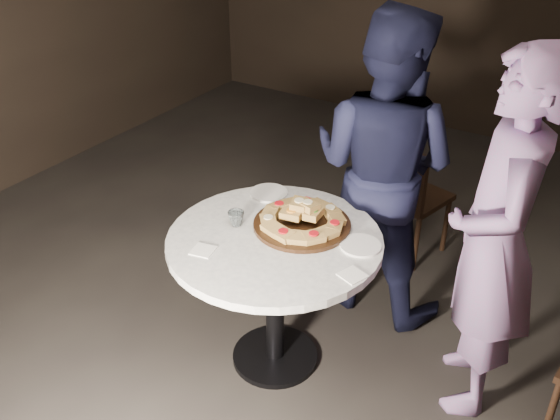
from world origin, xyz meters
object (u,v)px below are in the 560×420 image
(serving_board, at_px, (302,225))
(chair_far, at_px, (407,192))
(water_glass, at_px, (236,218))
(table, at_px, (275,262))
(diner_navy, at_px, (383,167))
(diner_teal, at_px, (495,242))
(focaccia_pile, at_px, (302,217))

(serving_board, distance_m, chair_far, 1.19)
(serving_board, distance_m, water_glass, 0.33)
(table, height_order, chair_far, chair_far)
(table, bearing_deg, chair_far, 81.71)
(chair_far, bearing_deg, water_glass, 86.91)
(diner_navy, bearing_deg, water_glass, 65.26)
(diner_teal, bearing_deg, table, -90.18)
(table, distance_m, serving_board, 0.23)
(diner_navy, bearing_deg, chair_far, -83.56)
(diner_teal, bearing_deg, diner_navy, -141.00)
(focaccia_pile, xyz_separation_m, diner_navy, (0.15, 0.62, 0.05))
(serving_board, distance_m, diner_navy, 0.65)
(water_glass, distance_m, diner_navy, 0.91)
(serving_board, relative_size, chair_far, 0.58)
(chair_far, bearing_deg, serving_board, 98.10)
(serving_board, bearing_deg, table, -111.53)
(chair_far, xyz_separation_m, diner_teal, (0.76, -0.95, 0.42))
(serving_board, distance_m, diner_teal, 0.91)
(chair_far, relative_size, diner_navy, 0.47)
(table, bearing_deg, serving_board, 68.47)
(diner_navy, distance_m, diner_teal, 0.86)
(water_glass, distance_m, chair_far, 1.41)
(table, height_order, water_glass, water_glass)
(water_glass, bearing_deg, serving_board, 29.89)
(serving_board, xyz_separation_m, diner_teal, (0.89, 0.19, 0.10))
(chair_far, bearing_deg, diner_teal, 143.10)
(focaccia_pile, bearing_deg, water_glass, -149.07)
(diner_teal, bearing_deg, water_glass, -93.47)
(serving_board, height_order, diner_teal, diner_teal)
(serving_board, xyz_separation_m, water_glass, (-0.29, -0.16, 0.03))
(serving_board, xyz_separation_m, diner_navy, (0.15, 0.63, 0.09))
(table, height_order, serving_board, serving_board)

